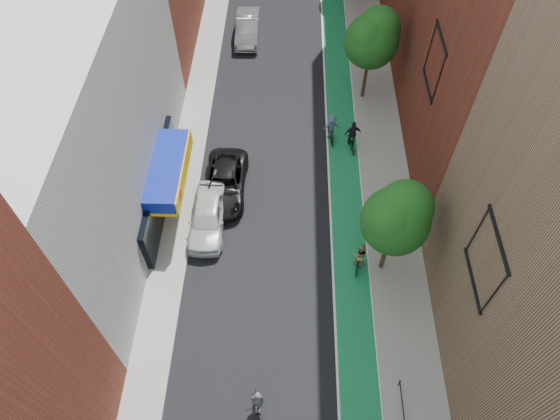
# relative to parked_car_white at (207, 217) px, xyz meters

# --- Properties ---
(bike_lane) EXTENTS (2.00, 68.00, 0.01)m
(bike_lane) POSITION_rel_parked_car_white_xyz_m (8.07, 13.42, -0.82)
(bike_lane) COLOR #15773A
(bike_lane) RESTS_ON ground
(sidewalk_left) EXTENTS (2.00, 68.00, 0.15)m
(sidewalk_left) POSITION_rel_parked_car_white_xyz_m (-1.93, 13.42, -0.75)
(sidewalk_left) COLOR gray
(sidewalk_left) RESTS_ON ground
(sidewalk_right) EXTENTS (3.00, 68.00, 0.15)m
(sidewalk_right) POSITION_rel_parked_car_white_xyz_m (10.57, 13.42, -0.75)
(sidewalk_right) COLOR gray
(sidewalk_right) RESTS_ON ground
(building_left_white) EXTENTS (8.00, 20.00, 12.00)m
(building_left_white) POSITION_rel_parked_car_white_xyz_m (-6.93, 1.42, 5.17)
(building_left_white) COLOR silver
(building_left_white) RESTS_ON ground
(tree_near) EXTENTS (3.40, 3.36, 6.42)m
(tree_near) POSITION_rel_parked_car_white_xyz_m (9.72, -2.56, 3.83)
(tree_near) COLOR #332619
(tree_near) RESTS_ON ground
(tree_mid) EXTENTS (3.55, 3.53, 6.74)m
(tree_mid) POSITION_rel_parked_car_white_xyz_m (9.72, 11.44, 4.06)
(tree_mid) COLOR #332619
(tree_mid) RESTS_ON ground
(parked_car_white) EXTENTS (1.96, 4.86, 1.66)m
(parked_car_white) POSITION_rel_parked_car_white_xyz_m (0.00, 0.00, 0.00)
(parked_car_white) COLOR silver
(parked_car_white) RESTS_ON ground
(parked_car_black) EXTENTS (2.53, 5.36, 1.48)m
(parked_car_black) POSITION_rel_parked_car_white_xyz_m (0.75, 2.61, -0.09)
(parked_car_black) COLOR black
(parked_car_black) RESTS_ON ground
(parked_car_silver) EXTENTS (1.79, 5.02, 1.65)m
(parked_car_silver) POSITION_rel_parked_car_white_xyz_m (1.07, 18.49, -0.00)
(parked_car_silver) COLOR gray
(parked_car_silver) RESTS_ON ground
(cyclist_lead) EXTENTS (0.90, 1.72, 1.95)m
(cyclist_lead) POSITION_rel_parked_car_white_xyz_m (3.40, -10.14, -0.18)
(cyclist_lead) COLOR black
(cyclist_lead) RESTS_ON ground
(cyclist_lane_near) EXTENTS (0.94, 1.58, 2.03)m
(cyclist_lane_near) POSITION_rel_parked_car_white_xyz_m (8.42, -2.56, 0.06)
(cyclist_lane_near) COLOR black
(cyclist_lane_near) RESTS_ON ground
(cyclist_lane_mid) EXTENTS (1.17, 1.67, 2.22)m
(cyclist_lane_mid) POSITION_rel_parked_car_white_xyz_m (8.58, 6.39, 0.08)
(cyclist_lane_mid) COLOR black
(cyclist_lane_mid) RESTS_ON ground
(cyclist_lane_far) EXTENTS (1.14, 1.78, 1.99)m
(cyclist_lane_far) POSITION_rel_parked_car_white_xyz_m (7.27, 7.17, 0.05)
(cyclist_lane_far) COLOR black
(cyclist_lane_far) RESTS_ON ground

